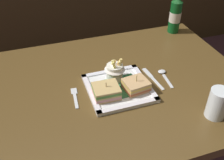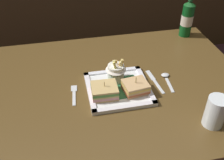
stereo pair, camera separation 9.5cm
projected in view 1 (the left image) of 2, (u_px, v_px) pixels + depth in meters
The scene contains 10 objects.
dining_table at pixel (106, 105), 1.14m from camera, with size 1.22×0.84×0.76m.
square_plate at pixel (119, 88), 1.06m from camera, with size 0.25×0.25×0.02m.
sandwich_half_left at pixel (106, 91), 1.00m from camera, with size 0.10×0.09×0.06m.
sandwich_half_right at pixel (136, 85), 1.03m from camera, with size 0.10×0.09×0.07m.
fries_cup at pixel (115, 70), 1.07m from camera, with size 0.08×0.08×0.10m.
beer_bottle at pixel (175, 15), 1.40m from camera, with size 0.06×0.06×0.27m.
water_glass at pixel (217, 105), 0.92m from camera, with size 0.07×0.07×0.11m.
fork at pixel (75, 97), 1.02m from camera, with size 0.03×0.12×0.00m.
knife at pixel (152, 78), 1.12m from camera, with size 0.03×0.16×0.00m.
spoon at pixel (163, 74), 1.14m from camera, with size 0.04×0.13×0.01m.
Camera 1 is at (-0.24, -0.80, 1.43)m, focal length 42.00 mm.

